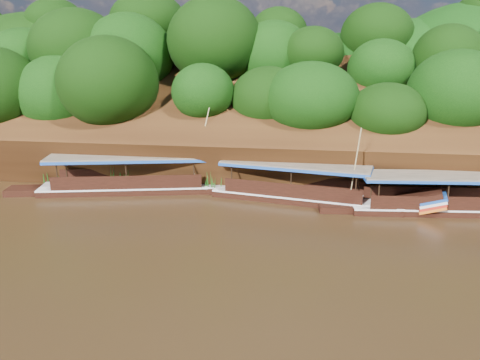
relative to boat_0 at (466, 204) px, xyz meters
name	(u,v)px	position (x,y,z in m)	size (l,w,h in m)	color
ground	(299,249)	(-10.48, -7.55, -0.57)	(160.00, 160.00, 0.00)	black
riverbank	(307,138)	(-10.49, 15.18, 1.32)	(120.00, 30.06, 19.40)	black
boat_0	(466,204)	(0.00, 0.00, 0.00)	(15.59, 3.69, 6.12)	black
boat_1	(317,194)	(-9.49, 0.63, 0.04)	(15.66, 5.08, 6.02)	black
boat_2	(154,183)	(-21.51, 1.60, 0.06)	(17.57, 6.14, 7.11)	black
reeds	(270,182)	(-12.93, 2.14, 0.33)	(50.20, 2.37, 2.03)	#1E6318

